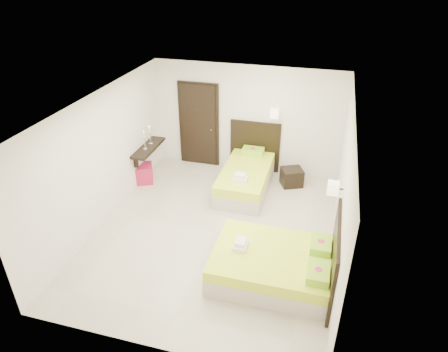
% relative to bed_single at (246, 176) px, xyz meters
% --- Properties ---
extents(floor, '(5.50, 5.50, 0.00)m').
position_rel_bed_single_xyz_m(floor, '(-0.22, -1.81, -0.31)').
color(floor, beige).
rests_on(floor, ground).
extents(bed_single, '(1.22, 2.04, 1.68)m').
position_rel_bed_single_xyz_m(bed_single, '(0.00, 0.00, 0.00)').
color(bed_single, '#BFB6A3').
rests_on(bed_single, ground).
extents(bed_double, '(1.96, 1.67, 1.62)m').
position_rel_bed_single_xyz_m(bed_double, '(1.13, -2.76, -0.01)').
color(bed_double, '#BFB6A3').
rests_on(bed_double, ground).
extents(nightstand, '(0.60, 0.57, 0.41)m').
position_rel_bed_single_xyz_m(nightstand, '(1.00, 0.38, -0.10)').
color(nightstand, black).
rests_on(nightstand, ground).
extents(ottoman, '(0.57, 0.57, 0.43)m').
position_rel_bed_single_xyz_m(ottoman, '(-2.41, -0.38, -0.09)').
color(ottoman, '#A1153D').
rests_on(ottoman, ground).
extents(door, '(1.02, 0.15, 2.14)m').
position_rel_bed_single_xyz_m(door, '(-1.42, 0.89, 0.74)').
color(door, black).
rests_on(door, ground).
extents(console_shelf, '(0.35, 1.20, 0.78)m').
position_rel_bed_single_xyz_m(console_shelf, '(-2.31, -0.21, 0.51)').
color(console_shelf, black).
rests_on(console_shelf, ground).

